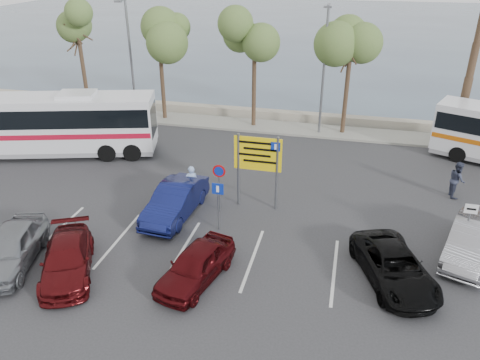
% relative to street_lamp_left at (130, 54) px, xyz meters
% --- Properties ---
extents(ground, '(120.00, 120.00, 0.00)m').
position_rel_street_lamp_left_xyz_m(ground, '(10.00, -13.52, -4.60)').
color(ground, '#2F2F31').
rests_on(ground, ground).
extents(kerb_strip, '(44.00, 2.40, 0.15)m').
position_rel_street_lamp_left_xyz_m(kerb_strip, '(10.00, 0.48, -4.52)').
color(kerb_strip, gray).
rests_on(kerb_strip, ground).
extents(seawall, '(48.00, 0.80, 0.60)m').
position_rel_street_lamp_left_xyz_m(seawall, '(10.00, 2.48, -4.30)').
color(seawall, '#A09580').
rests_on(seawall, ground).
extents(sea, '(140.00, 140.00, 0.00)m').
position_rel_street_lamp_left_xyz_m(sea, '(10.00, 46.48, -4.59)').
color(sea, '#38475A').
rests_on(sea, ground).
extents(tree_far_left, '(3.20, 3.20, 7.60)m').
position_rel_street_lamp_left_xyz_m(tree_far_left, '(-4.00, 0.48, 1.73)').
color(tree_far_left, '#382619').
rests_on(tree_far_left, kerb_strip).
extents(tree_left, '(3.20, 3.20, 7.20)m').
position_rel_street_lamp_left_xyz_m(tree_left, '(2.00, 0.48, 1.41)').
color(tree_left, '#382619').
rests_on(tree_left, kerb_strip).
extents(tree_mid, '(3.20, 3.20, 8.00)m').
position_rel_street_lamp_left_xyz_m(tree_mid, '(8.50, 0.48, 2.06)').
color(tree_mid, '#382619').
rests_on(tree_mid, kerb_strip).
extents(tree_right, '(3.20, 3.20, 7.40)m').
position_rel_street_lamp_left_xyz_m(tree_right, '(14.50, 0.48, 1.57)').
color(tree_right, '#382619').
rests_on(tree_right, kerb_strip).
extents(street_lamp_left, '(0.45, 1.15, 8.01)m').
position_rel_street_lamp_left_xyz_m(street_lamp_left, '(0.00, 0.00, 0.00)').
color(street_lamp_left, slate).
rests_on(street_lamp_left, kerb_strip).
extents(street_lamp_right, '(0.45, 1.15, 8.01)m').
position_rel_street_lamp_left_xyz_m(street_lamp_right, '(13.00, 0.00, 0.00)').
color(street_lamp_right, slate).
rests_on(street_lamp_right, kerb_strip).
extents(direction_sign, '(2.20, 0.12, 3.60)m').
position_rel_street_lamp_left_xyz_m(direction_sign, '(11.00, -10.32, -2.17)').
color(direction_sign, slate).
rests_on(direction_sign, ground).
extents(sign_no_stop, '(0.60, 0.08, 2.35)m').
position_rel_street_lamp_left_xyz_m(sign_no_stop, '(9.40, -11.13, -3.02)').
color(sign_no_stop, slate).
rests_on(sign_no_stop, ground).
extents(sign_parking, '(0.50, 0.07, 2.25)m').
position_rel_street_lamp_left_xyz_m(sign_parking, '(9.80, -12.73, -3.13)').
color(sign_parking, slate).
rests_on(sign_parking, ground).
extents(sign_taxi, '(0.50, 0.07, 2.20)m').
position_rel_street_lamp_left_xyz_m(sign_taxi, '(19.80, -12.03, -3.18)').
color(sign_taxi, slate).
rests_on(sign_taxi, ground).
extents(lane_markings, '(12.02, 4.20, 0.01)m').
position_rel_street_lamp_left_xyz_m(lane_markings, '(8.86, -14.52, -4.60)').
color(lane_markings, silver).
rests_on(lane_markings, ground).
extents(coach_bus_left, '(12.27, 5.82, 3.75)m').
position_rel_street_lamp_left_xyz_m(coach_bus_left, '(-2.00, -7.02, -2.86)').
color(coach_bus_left, silver).
rests_on(coach_bus_left, ground).
extents(car_silver_a, '(2.87, 4.71, 1.50)m').
position_rel_street_lamp_left_xyz_m(car_silver_a, '(2.75, -17.02, -3.85)').
color(car_silver_a, gray).
rests_on(car_silver_a, ground).
extents(car_blue, '(1.89, 4.63, 1.49)m').
position_rel_street_lamp_left_xyz_m(car_blue, '(7.55, -12.02, -3.85)').
color(car_blue, '#11174F').
rests_on(car_blue, ground).
extents(car_maroon, '(3.46, 4.60, 1.24)m').
position_rel_street_lamp_left_xyz_m(car_maroon, '(5.15, -17.02, -3.98)').
color(car_maroon, '#500D0F').
rests_on(car_maroon, ground).
extents(car_red, '(2.44, 4.14, 1.32)m').
position_rel_street_lamp_left_xyz_m(car_red, '(9.95, -16.26, -3.94)').
color(car_red, '#43090C').
rests_on(car_red, ground).
extents(suv_black, '(3.52, 4.92, 1.24)m').
position_rel_street_lamp_left_xyz_m(suv_black, '(17.00, -14.60, -3.98)').
color(suv_black, black).
rests_on(suv_black, ground).
extents(car_silver_b, '(2.93, 4.70, 1.46)m').
position_rel_street_lamp_left_xyz_m(car_silver_b, '(20.00, -12.35, -3.87)').
color(car_silver_b, gray).
rests_on(car_silver_b, ground).
extents(pedestrian_near, '(0.78, 0.68, 1.80)m').
position_rel_street_lamp_left_xyz_m(pedestrian_near, '(7.81, -10.46, -3.70)').
color(pedestrian_near, '#9AB4E0').
rests_on(pedestrian_near, ground).
extents(pedestrian_far, '(0.77, 0.95, 1.83)m').
position_rel_street_lamp_left_xyz_m(pedestrian_far, '(20.28, -7.02, -3.68)').
color(pedestrian_far, '#32374C').
rests_on(pedestrian_far, ground).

